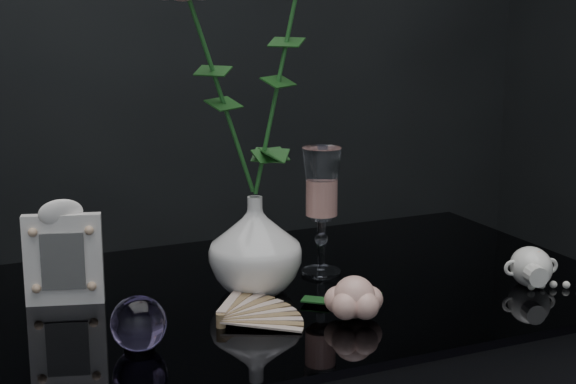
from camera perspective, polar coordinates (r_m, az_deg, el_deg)
name	(u,v)px	position (r m, az deg, el deg)	size (l,w,h in m)	color
vase	(255,245)	(1.27, -2.13, -3.42)	(0.13, 0.13, 0.14)	white
wine_glass	(321,212)	(1.34, 2.18, -1.28)	(0.06, 0.06, 0.20)	white
picture_frame	(63,252)	(1.25, -14.34, -3.78)	(0.11, 0.09, 0.15)	white
paperweight	(139,323)	(1.09, -9.63, -8.37)	(0.07, 0.07, 0.07)	#9F86DA
paper_fan	(221,319)	(1.15, -4.36, -8.19)	(0.21, 0.17, 0.02)	beige
loose_rose	(354,298)	(1.17, 4.30, -6.83)	(0.13, 0.17, 0.06)	#FFB5A4
pearl_jar	(531,265)	(1.35, 15.45, -4.58)	(0.21, 0.22, 0.06)	white
roses	(253,49)	(1.21, -2.26, 9.20)	(0.27, 0.11, 0.45)	#E59F99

